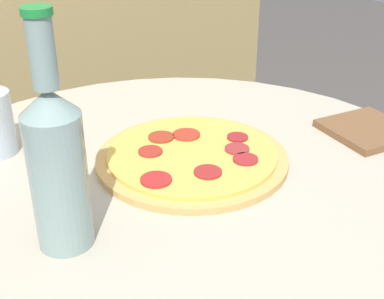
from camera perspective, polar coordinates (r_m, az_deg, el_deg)
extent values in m
cylinder|color=#B2A893|center=(0.75, -1.44, -4.37)|extent=(0.85, 0.85, 0.02)
cylinder|color=tan|center=(0.80, 0.00, -0.95)|extent=(0.29, 0.29, 0.01)
cylinder|color=#E0BC4C|center=(0.79, 0.00, -0.45)|extent=(0.25, 0.25, 0.01)
cylinder|color=maroon|center=(0.74, 1.70, -2.41)|extent=(0.04, 0.04, 0.00)
cylinder|color=#AA2322|center=(0.72, -3.88, -3.20)|extent=(0.04, 0.04, 0.00)
cylinder|color=maroon|center=(0.83, -3.31, 1.33)|extent=(0.04, 0.04, 0.00)
cylinder|color=#A72F20|center=(0.84, -0.60, 1.60)|extent=(0.04, 0.04, 0.00)
cylinder|color=maroon|center=(0.77, 5.72, -1.04)|extent=(0.04, 0.04, 0.00)
cylinder|color=maroon|center=(0.80, 4.82, 0.07)|extent=(0.04, 0.04, 0.00)
cylinder|color=#A0291F|center=(0.79, -4.45, -0.20)|extent=(0.04, 0.04, 0.00)
cylinder|color=maroon|center=(0.83, 4.88, 1.32)|extent=(0.03, 0.03, 0.00)
cylinder|color=gray|center=(0.61, -13.96, -3.39)|extent=(0.06, 0.06, 0.16)
cone|color=gray|center=(0.57, -15.05, 4.96)|extent=(0.06, 0.06, 0.03)
cylinder|color=gray|center=(0.55, -15.71, 9.90)|extent=(0.03, 0.03, 0.07)
cylinder|color=#1E8438|center=(0.54, -16.28, 14.03)|extent=(0.03, 0.03, 0.01)
cube|color=brown|center=(0.93, 18.20, 2.00)|extent=(0.14, 0.14, 0.01)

